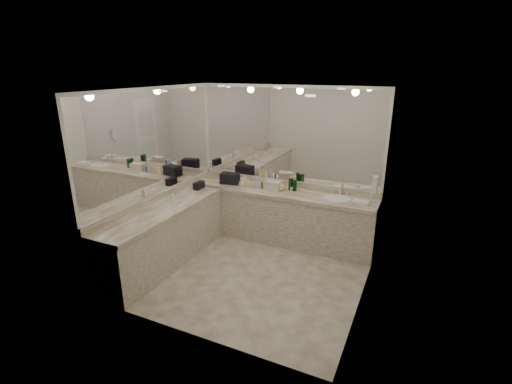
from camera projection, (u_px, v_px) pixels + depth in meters
The scene contains 35 objects.
floor at pixel (250, 271), 5.48m from camera, with size 3.20×3.20×0.00m, color beige.
ceiling at pixel (249, 90), 4.64m from camera, with size 3.20×3.20×0.00m, color white.
wall_back at pixel (288, 163), 6.35m from camera, with size 3.20×0.02×2.60m, color silver.
wall_left at pixel (156, 174), 5.70m from camera, with size 0.02×3.00×2.60m, color silver.
wall_right at pixel (370, 205), 4.42m from camera, with size 0.02×3.00×2.60m, color silver.
vanity_back_base at pixel (280, 217), 6.37m from camera, with size 3.20×0.60×0.84m, color beige.
vanity_back_top at pixel (281, 192), 6.22m from camera, with size 3.20×0.64×0.06m, color beige.
vanity_left_base at pixel (164, 238), 5.60m from camera, with size 0.60×2.40×0.84m, color beige.
vanity_left_top at pixel (162, 210), 5.45m from camera, with size 0.64×2.42×0.06m, color beige.
backsplash_back at pixel (287, 183), 6.44m from camera, with size 3.20×0.04×0.10m, color beige.
backsplash_left at pixel (159, 196), 5.80m from camera, with size 0.04×3.00×0.10m, color beige.
mirror_back at pixel (288, 136), 6.19m from camera, with size 3.12×0.01×1.55m, color white.
mirror_left at pixel (154, 144), 5.54m from camera, with size 0.01×2.92×1.55m, color white.
sink at pixel (337, 199), 5.84m from camera, with size 0.44×0.44×0.03m, color white.
faucet at pixel (340, 191), 6.00m from camera, with size 0.24×0.16×0.14m, color silver.
wall_phone at pixel (375, 185), 5.03m from camera, with size 0.06×0.10×0.24m, color white.
door at pixel (359, 241), 4.08m from camera, with size 0.02×0.82×2.10m, color white.
black_toiletry_bag at pixel (230, 179), 6.57m from camera, with size 0.32×0.20×0.18m, color black.
black_bag_spill at pixel (199, 185), 6.29m from camera, with size 0.10×0.22×0.12m, color black.
cream_cosmetic_case at pixel (273, 186), 6.22m from camera, with size 0.27×0.16×0.15m, color beige.
hand_towel at pixel (361, 202), 5.63m from camera, with size 0.25×0.17×0.04m, color white.
lotion_left at pixel (173, 198), 5.67m from camera, with size 0.05×0.05×0.12m, color white.
soap_bottle_a at pixel (245, 181), 6.44m from camera, with size 0.07×0.07×0.19m, color silver.
soap_bottle_b at pixel (257, 182), 6.36m from camera, with size 0.08×0.08×0.18m, color #B7B5D6.
soap_bottle_c at pixel (281, 185), 6.20m from camera, with size 0.14×0.14×0.18m, color #FFE989.
green_bottle_0 at pixel (291, 184), 6.22m from camera, with size 0.07×0.07×0.20m, color #115324.
green_bottle_1 at pixel (293, 185), 6.23m from camera, with size 0.06×0.06×0.18m, color #115324.
green_bottle_2 at pixel (295, 186), 6.18m from camera, with size 0.07×0.07×0.18m, color #115324.
amenity_bottle_0 at pixel (291, 189), 6.20m from camera, with size 0.04×0.04×0.06m, color #E0B28C.
amenity_bottle_1 at pixel (240, 184), 6.47m from camera, with size 0.05×0.05×0.08m, color #E0B28C.
amenity_bottle_2 at pixel (247, 184), 6.38m from camera, with size 0.05×0.05×0.13m, color #F2D84C.
amenity_bottle_3 at pixel (235, 180), 6.70m from camera, with size 0.06×0.06×0.06m, color #9966B2.
amenity_bottle_4 at pixel (242, 182), 6.43m from camera, with size 0.05×0.05×0.15m, color white.
amenity_bottle_5 at pixel (262, 185), 6.32m from camera, with size 0.04×0.04×0.10m, color #3F3F4C.
amenity_bottle_6 at pixel (233, 182), 6.53m from camera, with size 0.05×0.05×0.11m, color #3F3F4C.
Camera 1 is at (2.10, -4.33, 2.87)m, focal length 26.00 mm.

